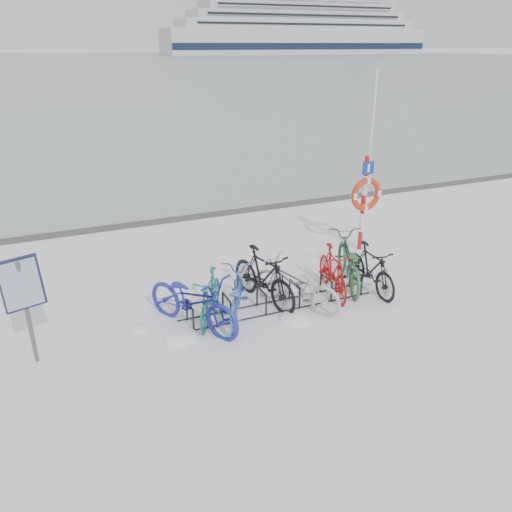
% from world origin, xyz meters
% --- Properties ---
extents(ground, '(900.00, 900.00, 0.00)m').
position_xyz_m(ground, '(0.00, 0.00, 0.00)').
color(ground, white).
rests_on(ground, ground).
extents(ice_sheet, '(400.00, 298.00, 0.02)m').
position_xyz_m(ice_sheet, '(0.00, 155.00, 0.01)').
color(ice_sheet, '#99A5AD').
rests_on(ice_sheet, ground).
extents(quay_edge, '(400.00, 0.25, 0.10)m').
position_xyz_m(quay_edge, '(0.00, 5.90, 0.05)').
color(quay_edge, '#3F3F42').
rests_on(quay_edge, ground).
extents(bike_rack, '(4.00, 0.48, 0.46)m').
position_xyz_m(bike_rack, '(0.00, 0.00, 0.18)').
color(bike_rack, black).
rests_on(bike_rack, ground).
extents(info_board, '(0.65, 0.40, 1.84)m').
position_xyz_m(info_board, '(-4.45, -0.12, 1.33)').
color(info_board, '#595B5E').
rests_on(info_board, ground).
extents(lifebuoy_station, '(0.83, 0.23, 4.32)m').
position_xyz_m(lifebuoy_station, '(3.22, 1.89, 1.45)').
color(lifebuoy_station, red).
rests_on(lifebuoy_station, ground).
extents(cruise_ferry, '(124.16, 23.45, 40.79)m').
position_xyz_m(cruise_ferry, '(110.58, 214.10, 11.11)').
color(cruise_ferry, silver).
rests_on(cruise_ferry, ground).
extents(bike_0, '(1.73, 2.23, 1.13)m').
position_xyz_m(bike_0, '(-1.74, -0.04, 0.56)').
color(bike_0, '#202398').
rests_on(bike_0, ground).
extents(bike_1, '(1.21, 1.62, 0.97)m').
position_xyz_m(bike_1, '(-1.36, 0.12, 0.48)').
color(bike_1, '#176762').
rests_on(bike_1, ground).
extents(bike_2, '(1.37, 1.92, 0.96)m').
position_xyz_m(bike_2, '(-0.91, -0.03, 0.48)').
color(bike_2, '#3962BE').
rests_on(bike_2, ground).
extents(bike_3, '(1.02, 2.00, 1.16)m').
position_xyz_m(bike_3, '(-0.17, 0.34, 0.58)').
color(bike_3, black).
rests_on(bike_3, ground).
extents(bike_4, '(1.61, 2.02, 1.02)m').
position_xyz_m(bike_4, '(0.33, -0.10, 0.51)').
color(bike_4, '#AEB0B7').
rests_on(bike_4, ground).
extents(bike_5, '(0.83, 1.76, 1.02)m').
position_xyz_m(bike_5, '(1.32, 0.15, 0.51)').
color(bike_5, '#A70D0E').
rests_on(bike_5, ground).
extents(bike_6, '(1.45, 2.24, 1.11)m').
position_xyz_m(bike_6, '(1.85, 0.41, 0.56)').
color(bike_6, '#2E6540').
rests_on(bike_6, ground).
extents(bike_7, '(0.49, 1.71, 1.03)m').
position_xyz_m(bike_7, '(2.11, -0.06, 0.51)').
color(bike_7, black).
rests_on(bike_7, ground).
extents(snow_drifts, '(5.95, 1.77, 0.22)m').
position_xyz_m(snow_drifts, '(0.01, -0.03, 0.00)').
color(snow_drifts, white).
rests_on(snow_drifts, ground).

